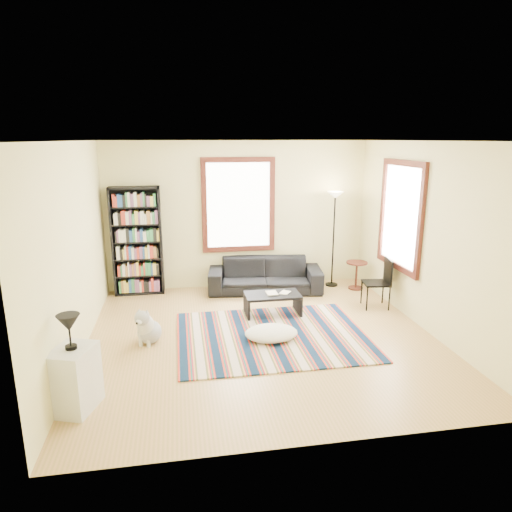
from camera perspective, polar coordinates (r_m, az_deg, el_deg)
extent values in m
cube|color=tan|center=(6.84, 0.72, -10.41)|extent=(5.00, 5.00, 0.10)
cube|color=white|center=(6.21, 0.81, 14.66)|extent=(5.00, 5.00, 0.10)
cube|color=beige|center=(8.84, -2.27, 5.16)|extent=(5.00, 0.10, 2.80)
cube|color=beige|center=(4.00, 7.51, -6.62)|extent=(5.00, 0.10, 2.80)
cube|color=beige|center=(6.42, -22.20, 0.53)|extent=(0.10, 5.00, 2.80)
cube|color=beige|center=(7.27, 20.94, 2.17)|extent=(0.10, 5.00, 2.80)
cube|color=white|center=(8.73, -2.21, 6.37)|extent=(1.20, 0.06, 1.60)
cube|color=white|center=(7.89, 17.65, 4.82)|extent=(0.06, 1.20, 1.60)
cube|color=#0B203A|center=(6.83, 2.00, -9.91)|extent=(2.76, 2.20, 0.02)
imported|color=black|center=(8.68, 1.14, -2.40)|extent=(2.22, 1.11, 0.62)
cube|color=black|center=(8.65, -14.63, 1.79)|extent=(0.90, 0.30, 2.00)
cube|color=black|center=(7.56, 2.07, -6.05)|extent=(1.02, 0.77, 0.36)
imported|color=beige|center=(7.48, 1.33, -4.72)|extent=(0.24, 0.18, 0.02)
imported|color=beige|center=(7.57, 3.12, -4.52)|extent=(0.23, 0.25, 0.02)
ellipsoid|color=white|center=(6.70, 1.91, -9.59)|extent=(0.87, 0.72, 0.19)
cylinder|color=#491D12|center=(9.01, 12.42, -2.38)|extent=(0.46, 0.46, 0.54)
cube|color=black|center=(8.08, 14.77, -3.30)|extent=(0.47, 0.45, 0.86)
cube|color=silver|center=(5.38, -21.72, -14.09)|extent=(0.52, 0.60, 0.70)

